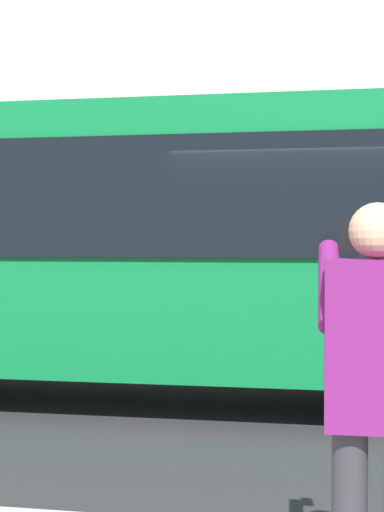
% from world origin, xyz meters
% --- Properties ---
extents(ground_plane, '(60.00, 60.00, 0.00)m').
position_xyz_m(ground_plane, '(0.00, 0.00, 0.00)').
color(ground_plane, '#2B2B2D').
extents(building_facade_far, '(28.00, 1.55, 12.00)m').
position_xyz_m(building_facade_far, '(-0.02, -6.80, 5.99)').
color(building_facade_far, beige).
rests_on(building_facade_far, ground_plane).
extents(red_bus, '(9.05, 2.54, 3.08)m').
position_xyz_m(red_bus, '(2.08, -0.19, 1.68)').
color(red_bus, '#0F7238').
rests_on(red_bus, ground_plane).
extents(pedestrian_photographer, '(0.53, 0.52, 1.70)m').
position_xyz_m(pedestrian_photographer, '(-0.30, 4.56, 1.14)').
color(pedestrian_photographer, '#2D2D33').
rests_on(pedestrian_photographer, sidewalk_curb).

